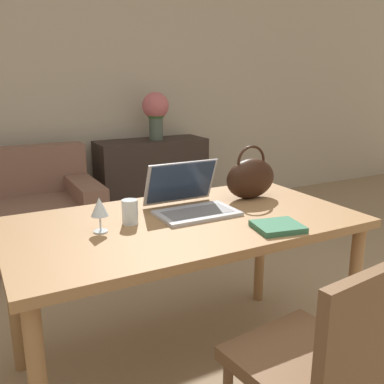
# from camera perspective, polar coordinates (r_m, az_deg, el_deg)

# --- Properties ---
(wall_back) EXTENTS (10.00, 0.06, 2.70)m
(wall_back) POSITION_cam_1_polar(r_m,az_deg,el_deg) (4.24, -15.50, 14.10)
(wall_back) COLOR #BCB29E
(wall_back) RESTS_ON ground_plane
(dining_table) EXTENTS (1.55, 0.85, 0.76)m
(dining_table) POSITION_cam_1_polar(r_m,az_deg,el_deg) (1.95, -1.02, -5.91)
(dining_table) COLOR olive
(dining_table) RESTS_ON ground_plane
(chair) EXTENTS (0.49, 0.49, 0.86)m
(chair) POSITION_cam_1_polar(r_m,az_deg,el_deg) (1.53, 17.27, -20.73)
(chair) COLOR brown
(chair) RESTS_ON ground_plane
(sideboard) EXTENTS (1.07, 0.40, 0.80)m
(sideboard) POSITION_cam_1_polar(r_m,az_deg,el_deg) (4.26, -5.35, 1.64)
(sideboard) COLOR #332823
(sideboard) RESTS_ON ground_plane
(laptop) EXTENTS (0.37, 0.33, 0.23)m
(laptop) POSITION_cam_1_polar(r_m,az_deg,el_deg) (2.03, -0.37, -0.82)
(laptop) COLOR #ADADB2
(laptop) RESTS_ON dining_table
(drinking_glass) EXTENTS (0.07, 0.07, 0.11)m
(drinking_glass) POSITION_cam_1_polar(r_m,az_deg,el_deg) (1.86, -8.28, -2.64)
(drinking_glass) COLOR silver
(drinking_glass) RESTS_ON dining_table
(wine_glass) EXTENTS (0.07, 0.07, 0.15)m
(wine_glass) POSITION_cam_1_polar(r_m,az_deg,el_deg) (1.77, -12.24, -2.11)
(wine_glass) COLOR silver
(wine_glass) RESTS_ON dining_table
(handbag) EXTENTS (0.29, 0.13, 0.28)m
(handbag) POSITION_cam_1_polar(r_m,az_deg,el_deg) (2.25, 7.82, 1.89)
(handbag) COLOR black
(handbag) RESTS_ON dining_table
(flower_vase) EXTENTS (0.25, 0.25, 0.45)m
(flower_vase) POSITION_cam_1_polar(r_m,az_deg,el_deg) (4.16, -4.87, 10.80)
(flower_vase) COLOR #47564C
(flower_vase) RESTS_ON sideboard
(book) EXTENTS (0.22, 0.20, 0.02)m
(book) POSITION_cam_1_polar(r_m,az_deg,el_deg) (1.83, 11.37, -4.55)
(book) COLOR #336B4C
(book) RESTS_ON dining_table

